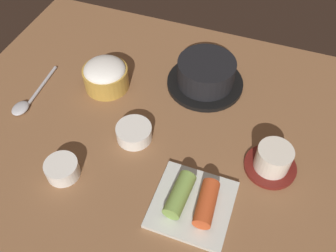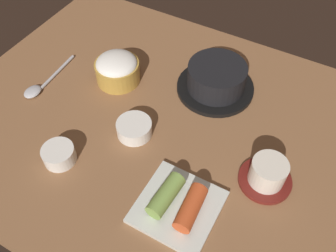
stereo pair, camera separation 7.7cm
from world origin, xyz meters
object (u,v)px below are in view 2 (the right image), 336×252
stone_pot (216,79)px  tea_cup_with_saucer (267,174)px  spoon (40,86)px  kimchi_plate (178,204)px  side_bowl_near (59,154)px  rice_bowl (117,69)px  banchan_cup_center (134,128)px

stone_pot → tea_cup_with_saucer: 27.09cm
tea_cup_with_saucer → spoon: 57.37cm
stone_pot → kimchi_plate: bearing=-77.8°
stone_pot → side_bowl_near: bearing=-119.6°
tea_cup_with_saucer → stone_pot: bearing=135.9°
rice_bowl → banchan_cup_center: bearing=-44.5°
banchan_cup_center → rice_bowl: bearing=135.5°
banchan_cup_center → kimchi_plate: bearing=-33.8°
banchan_cup_center → spoon: (-27.96, 0.66, -1.13)cm
stone_pot → tea_cup_with_saucer: stone_pot is taller
kimchi_plate → side_bowl_near: bearing=-175.4°
stone_pot → spoon: stone_pot is taller
rice_bowl → side_bowl_near: 26.18cm
side_bowl_near → rice_bowl: bearing=96.3°
kimchi_plate → spoon: 46.44cm
stone_pot → side_bowl_near: stone_pot is taller
kimchi_plate → spoon: (-44.86, 11.99, -0.96)cm
stone_pot → rice_bowl: bearing=-159.0°
banchan_cup_center → spoon: 27.99cm
stone_pot → tea_cup_with_saucer: bearing=-44.1°
stone_pot → kimchi_plate: 33.29cm
kimchi_plate → tea_cup_with_saucer: bearing=47.7°
side_bowl_near → spoon: bearing=142.1°
kimchi_plate → side_bowl_near: 26.80cm
spoon → kimchi_plate: bearing=-15.0°
rice_bowl → banchan_cup_center: (12.70, -12.48, -1.90)cm
side_bowl_near → banchan_cup_center: bearing=54.0°
stone_pot → rice_bowl: size_ratio=1.72×
stone_pot → side_bowl_near: 39.88cm
stone_pot → rice_bowl: (-22.58, -8.68, 0.20)cm
kimchi_plate → spoon: size_ratio=0.84×
stone_pot → kimchi_plate: stone_pot is taller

